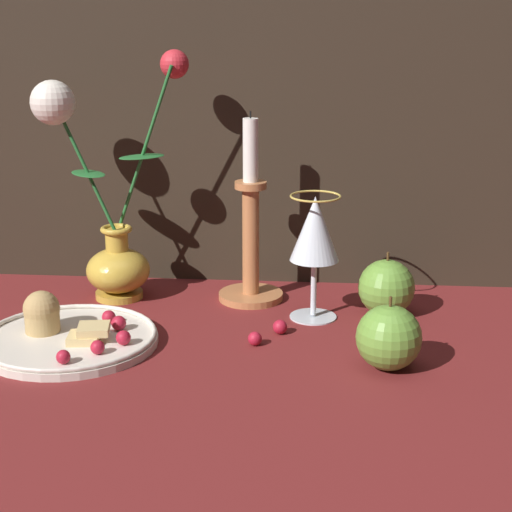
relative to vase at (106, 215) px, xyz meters
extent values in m
plane|color=maroon|center=(0.15, -0.17, -0.13)|extent=(2.40, 2.40, 0.00)
cylinder|color=gold|center=(0.01, 0.00, -0.12)|extent=(0.07, 0.07, 0.01)
ellipsoid|color=gold|center=(0.01, 0.00, -0.08)|extent=(0.09, 0.09, 0.07)
cylinder|color=gold|center=(0.01, 0.00, -0.04)|extent=(0.03, 0.03, 0.04)
torus|color=gold|center=(0.01, 0.00, -0.02)|extent=(0.05, 0.05, 0.01)
cylinder|color=#23662D|center=(-0.03, 0.00, 0.07)|extent=(0.08, 0.01, 0.19)
ellipsoid|color=#23662D|center=(-0.02, 0.00, 0.06)|extent=(0.08, 0.08, 0.00)
sphere|color=silver|center=(-0.07, -0.01, 0.16)|extent=(0.06, 0.06, 0.06)
cylinder|color=#23662D|center=(0.06, 0.01, 0.10)|extent=(0.09, 0.03, 0.24)
ellipsoid|color=#23662D|center=(0.05, 0.01, 0.08)|extent=(0.08, 0.07, 0.00)
sphere|color=red|center=(0.10, 0.02, 0.21)|extent=(0.04, 0.04, 0.04)
cylinder|color=silver|center=(-0.01, -0.19, -0.12)|extent=(0.23, 0.23, 0.01)
torus|color=silver|center=(-0.01, -0.19, -0.11)|extent=(0.23, 0.23, 0.01)
cylinder|color=tan|center=(-0.05, -0.16, -0.10)|extent=(0.05, 0.05, 0.03)
sphere|color=tan|center=(-0.05, -0.16, -0.09)|extent=(0.05, 0.05, 0.05)
cube|color=#DBBC7A|center=(0.01, -0.20, -0.11)|extent=(0.04, 0.04, 0.01)
cube|color=#DBBC7A|center=(0.03, -0.19, -0.10)|extent=(0.05, 0.05, 0.01)
sphere|color=#AD192D|center=(0.01, -0.27, -0.11)|extent=(0.02, 0.02, 0.02)
sphere|color=#AD192D|center=(0.04, -0.23, -0.11)|extent=(0.02, 0.02, 0.02)
sphere|color=#AD192D|center=(0.07, -0.20, -0.11)|extent=(0.02, 0.02, 0.02)
sphere|color=#AD192D|center=(0.05, -0.15, -0.11)|extent=(0.02, 0.02, 0.02)
sphere|color=#AD192D|center=(0.03, -0.13, -0.11)|extent=(0.02, 0.02, 0.02)
cylinder|color=silver|center=(0.30, -0.06, -0.13)|extent=(0.07, 0.07, 0.00)
cylinder|color=silver|center=(0.30, -0.06, -0.08)|extent=(0.01, 0.01, 0.08)
cone|color=silver|center=(0.30, -0.06, 0.00)|extent=(0.07, 0.07, 0.09)
cone|color=#E5CC66|center=(0.30, -0.06, -0.01)|extent=(0.06, 0.06, 0.06)
torus|color=gold|center=(0.30, -0.06, 0.05)|extent=(0.07, 0.07, 0.00)
cylinder|color=#B77042|center=(0.21, 0.01, -0.12)|extent=(0.10, 0.10, 0.01)
cylinder|color=#B77042|center=(0.21, 0.01, -0.04)|extent=(0.02, 0.02, 0.16)
cylinder|color=#B77042|center=(0.21, 0.01, 0.05)|extent=(0.05, 0.05, 0.01)
cylinder|color=white|center=(0.21, 0.01, 0.10)|extent=(0.02, 0.02, 0.09)
cylinder|color=black|center=(0.21, 0.01, 0.15)|extent=(0.00, 0.00, 0.01)
sphere|color=#669938|center=(0.40, -0.23, -0.09)|extent=(0.08, 0.08, 0.08)
cylinder|color=#4C3319|center=(0.40, -0.23, -0.04)|extent=(0.00, 0.00, 0.01)
sphere|color=#669938|center=(0.41, -0.04, -0.09)|extent=(0.08, 0.08, 0.08)
cylinder|color=#4C3319|center=(0.41, -0.04, -0.04)|extent=(0.00, 0.00, 0.01)
sphere|color=#AD192D|center=(0.26, -0.12, -0.12)|extent=(0.02, 0.02, 0.02)
sphere|color=#AD192D|center=(0.23, -0.16, -0.12)|extent=(0.02, 0.02, 0.02)
camera|label=1|loc=(0.32, -1.19, 0.30)|focal=60.00mm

